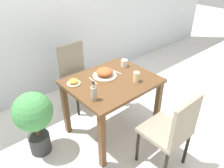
% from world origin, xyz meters
% --- Properties ---
extents(ground_plane, '(16.00, 16.00, 0.00)m').
position_xyz_m(ground_plane, '(0.00, 0.00, 0.00)').
color(ground_plane, silver).
extents(wall_back, '(8.00, 0.05, 2.60)m').
position_xyz_m(wall_back, '(0.00, 1.35, 1.30)').
color(wall_back, silver).
rests_on(wall_back, ground_plane).
extents(dining_table, '(0.98, 0.80, 0.74)m').
position_xyz_m(dining_table, '(0.00, 0.00, 0.63)').
color(dining_table, brown).
rests_on(dining_table, ground_plane).
extents(chair_near, '(0.42, 0.42, 0.91)m').
position_xyz_m(chair_near, '(0.07, -0.80, 0.52)').
color(chair_near, gray).
rests_on(chair_near, ground_plane).
extents(chair_far, '(0.42, 0.42, 0.91)m').
position_xyz_m(chair_far, '(0.02, 0.79, 0.52)').
color(chair_far, gray).
rests_on(chair_far, ground_plane).
extents(food_plate, '(0.28, 0.28, 0.10)m').
position_xyz_m(food_plate, '(-0.00, 0.13, 0.79)').
color(food_plate, beige).
rests_on(food_plate, dining_table).
extents(side_plate, '(0.15, 0.15, 0.06)m').
position_xyz_m(side_plate, '(-0.37, 0.22, 0.77)').
color(side_plate, beige).
rests_on(side_plate, dining_table).
extents(drink_cup, '(0.08, 0.08, 0.09)m').
position_xyz_m(drink_cup, '(0.35, 0.16, 0.79)').
color(drink_cup, silver).
rests_on(drink_cup, dining_table).
extents(juice_glass, '(0.07, 0.07, 0.11)m').
position_xyz_m(juice_glass, '(0.19, -0.19, 0.80)').
color(juice_glass, beige).
rests_on(juice_glass, dining_table).
extents(sauce_bottle, '(0.06, 0.06, 0.21)m').
position_xyz_m(sauce_bottle, '(-0.38, -0.17, 0.82)').
color(sauce_bottle, gray).
rests_on(sauce_bottle, dining_table).
extents(fork_utensil, '(0.03, 0.18, 0.00)m').
position_xyz_m(fork_utensil, '(-0.17, 0.13, 0.75)').
color(fork_utensil, silver).
rests_on(fork_utensil, dining_table).
extents(spoon_utensil, '(0.03, 0.20, 0.00)m').
position_xyz_m(spoon_utensil, '(0.17, 0.13, 0.75)').
color(spoon_utensil, silver).
rests_on(spoon_utensil, dining_table).
extents(potted_plant_left, '(0.42, 0.42, 0.77)m').
position_xyz_m(potted_plant_left, '(-0.84, 0.28, 0.50)').
color(potted_plant_left, '#333333').
rests_on(potted_plant_left, ground_plane).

